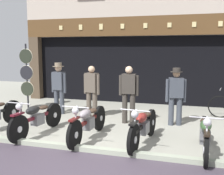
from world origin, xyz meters
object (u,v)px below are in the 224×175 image
Objects in this scene: motorcycle_center at (88,121)px; tyre_sign_pole at (27,73)px; motorcycle_right at (205,134)px; motorcycle_center_left at (37,118)px; salesman_left at (59,85)px; advert_board_near at (183,59)px; advert_board_far at (209,57)px; shopkeeper_center at (92,89)px; salesman_right at (129,92)px; assistant_far_right at (176,94)px; motorcycle_center_right at (143,126)px.

tyre_sign_pole is at bearing -35.11° from motorcycle_center.
motorcycle_center_left is at bearing -0.85° from motorcycle_right.
advert_board_near is (3.80, 2.51, 0.82)m from salesman_left.
motorcycle_right is at bearing 162.39° from salesman_left.
shopkeeper_center is at bearing -142.72° from advert_board_far.
advert_board_far is (4.71, 2.51, 0.89)m from salesman_left.
tyre_sign_pole reaches higher than shopkeeper_center.
salesman_right reaches higher than motorcycle_right.
motorcycle_center_left is 1.07× the size of motorcycle_right.
salesman_left is 1.02× the size of salesman_right.
motorcycle_center_left is 3.72m from assistant_far_right.
motorcycle_center_right is at bearing 57.56° from assistant_far_right.
tyre_sign_pole is at bearing -161.40° from advert_board_far.
salesman_right is at bearing -108.61° from motorcycle_center.
salesman_left reaches higher than motorcycle_center_right.
salesman_right is at bearing 177.92° from salesman_left.
motorcycle_center is 0.91× the size of tyre_sign_pole.
motorcycle_right is 1.20× the size of shopkeeper_center.
motorcycle_center_left is at bearing 7.46° from motorcycle_center_right.
motorcycle_right is 2.09m from assistant_far_right.
advert_board_far is (4.22, 4.63, 1.39)m from motorcycle_center_left.
motorcycle_center_left is 0.90× the size of tyre_sign_pole.
motorcycle_center_left is 0.98× the size of motorcycle_center.
salesman_left is 0.73× the size of tyre_sign_pole.
motorcycle_center_right is at bearing -98.42° from advert_board_near.
tyre_sign_pole is (-2.68, 0.59, 0.38)m from shopkeeper_center.
motorcycle_right is 6.52m from tyre_sign_pole.
motorcycle_center is at bearing -2.36° from motorcycle_right.
advert_board_far is (0.31, 4.76, 1.41)m from motorcycle_right.
motorcycle_center_right is 1.29m from motorcycle_right.
motorcycle_center is 1.78m from salesman_right.
advert_board_near is (1.97, 4.61, 1.33)m from motorcycle_center.
assistant_far_right is 5.27m from tyre_sign_pole.
advert_board_far reaches higher than motorcycle_right.
tyre_sign_pole reaches higher than motorcycle_right.
shopkeeper_center reaches higher than motorcycle_right.
tyre_sign_pole is at bearing 0.45° from shopkeeper_center.
motorcycle_center is 1.28× the size of salesman_right.
motorcycle_right is at bearing 178.88° from motorcycle_center.
motorcycle_center is 1.04× the size of motorcycle_center_right.
advert_board_near is (3.31, 4.63, 1.33)m from motorcycle_center_left.
tyre_sign_pole reaches higher than salesman_right.
salesman_right is 1.78× the size of advert_board_near.
motorcycle_center_right is at bearing -174.27° from motorcycle_center_left.
salesman_right is 4.04m from tyre_sign_pole.
salesman_left is at bearing -151.93° from advert_board_far.
advert_board_near is 1.03× the size of advert_board_far.
motorcycle_center is 2.08m from shopkeeper_center.
advert_board_near is at bearing -110.93° from motorcycle_center.
assistant_far_right is at bearing -91.65° from advert_board_near.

